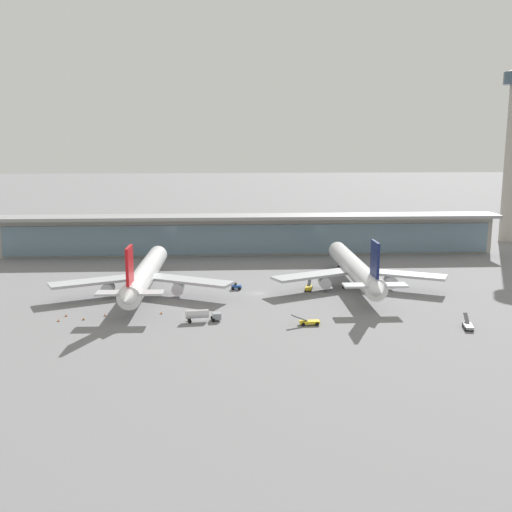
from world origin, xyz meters
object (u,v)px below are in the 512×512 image
at_px(airliner_centre_stand, 355,268).
at_px(safety_cone_charlie, 83,319).
at_px(service_truck_under_wing_blue, 236,287).
at_px(service_truck_on_taxiway_grey, 201,315).
at_px(safety_cone_delta, 58,320).
at_px(service_truck_near_nose_yellow, 309,322).
at_px(safety_cone_alpha, 161,313).
at_px(safety_cone_echo, 66,315).
at_px(service_truck_mid_apron_grey, 468,325).
at_px(safety_cone_bravo, 105,315).
at_px(airliner_left_stand, 145,274).
at_px(service_truck_by_tail_yellow, 309,287).

bearing_deg(airliner_centre_stand, safety_cone_charlie, -158.01).
height_order(airliner_centre_stand, service_truck_under_wing_blue, airliner_centre_stand).
xyz_separation_m(service_truck_on_taxiway_grey, safety_cone_delta, (-34.77, 1.86, -1.39)).
bearing_deg(safety_cone_delta, service_truck_near_nose_yellow, -5.93).
distance_m(airliner_centre_stand, service_truck_on_taxiway_grey, 55.36).
xyz_separation_m(safety_cone_alpha, safety_cone_charlie, (-18.55, -4.10, 0.00)).
relative_size(safety_cone_delta, safety_cone_echo, 1.00).
bearing_deg(service_truck_under_wing_blue, safety_cone_echo, -149.89).
distance_m(airliner_centre_stand, service_truck_near_nose_yellow, 41.82).
distance_m(service_truck_mid_apron_grey, safety_cone_echo, 97.55).
xyz_separation_m(airliner_centre_stand, safety_cone_bravo, (-68.94, -26.64, -5.30)).
height_order(service_truck_on_taxiway_grey, safety_cone_charlie, service_truck_on_taxiway_grey).
distance_m(airliner_centre_stand, service_truck_mid_apron_grey, 45.70).
bearing_deg(safety_cone_charlie, airliner_left_stand, 64.46).
relative_size(airliner_centre_stand, safety_cone_delta, 95.52).
height_order(service_truck_mid_apron_grey, service_truck_on_taxiway_grey, service_truck_on_taxiway_grey).
relative_size(airliner_centre_stand, safety_cone_charlie, 95.52).
xyz_separation_m(airliner_left_stand, service_truck_mid_apron_grey, (79.25, -37.42, -4.81)).
relative_size(service_truck_under_wing_blue, safety_cone_echo, 4.50).
relative_size(service_truck_under_wing_blue, safety_cone_bravo, 4.50).
distance_m(service_truck_by_tail_yellow, safety_cone_delta, 70.83).
bearing_deg(airliner_left_stand, service_truck_near_nose_yellow, -37.44).
distance_m(service_truck_near_nose_yellow, safety_cone_bravo, 50.93).
bearing_deg(safety_cone_delta, safety_cone_echo, 78.89).
xyz_separation_m(safety_cone_bravo, safety_cone_echo, (-9.65, 0.20, 0.00)).
bearing_deg(safety_cone_bravo, service_truck_by_tail_yellow, 23.38).
height_order(service_truck_under_wing_blue, safety_cone_bravo, service_truck_under_wing_blue).
height_order(airliner_centre_stand, service_truck_by_tail_yellow, airliner_centre_stand).
bearing_deg(safety_cone_delta, airliner_centre_stand, 21.10).
height_order(service_truck_under_wing_blue, safety_cone_charlie, service_truck_under_wing_blue).
bearing_deg(service_truck_mid_apron_grey, safety_cone_delta, 173.43).
height_order(airliner_left_stand, safety_cone_echo, airliner_left_stand).
bearing_deg(service_truck_by_tail_yellow, service_truck_under_wing_blue, 175.71).
bearing_deg(airliner_left_stand, safety_cone_alpha, -73.04).
relative_size(service_truck_under_wing_blue, service_truck_mid_apron_grey, 0.45).
height_order(service_truck_under_wing_blue, service_truck_mid_apron_grey, service_truck_mid_apron_grey).
bearing_deg(safety_cone_delta, service_truck_by_tail_yellow, 22.99).
bearing_deg(service_truck_under_wing_blue, safety_cone_bravo, -143.04).
bearing_deg(safety_cone_echo, service_truck_near_nose_yellow, -9.98).
height_order(service_truck_by_tail_yellow, safety_cone_alpha, service_truck_by_tail_yellow).
distance_m(airliner_left_stand, safety_cone_charlie, 28.54).
bearing_deg(safety_cone_bravo, airliner_left_stand, 71.50).
distance_m(service_truck_on_taxiway_grey, safety_cone_echo, 34.51).
relative_size(service_truck_under_wing_blue, service_truck_on_taxiway_grey, 0.36).
distance_m(service_truck_under_wing_blue, safety_cone_echo, 49.95).
height_order(airliner_left_stand, safety_cone_bravo, airliner_left_stand).
xyz_separation_m(service_truck_by_tail_yellow, safety_cone_alpha, (-40.83, -22.64, -0.49)).
xyz_separation_m(airliner_centre_stand, service_truck_under_wing_blue, (-35.38, -1.39, -4.75)).
distance_m(service_truck_mid_apron_grey, safety_cone_delta, 97.80).
bearing_deg(safety_cone_charlie, safety_cone_echo, 146.74).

